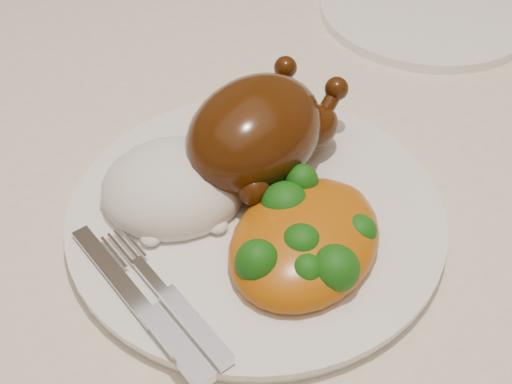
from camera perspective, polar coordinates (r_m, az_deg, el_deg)
dining_table at (r=0.67m, az=-5.74°, el=-4.70°), size 1.60×0.90×0.76m
tablecloth at (r=0.62m, az=-6.21°, el=-0.24°), size 1.73×1.03×0.18m
dinner_plate at (r=0.55m, az=0.00°, el=-1.95°), size 0.29×0.29×0.01m
side_plate at (r=0.82m, az=13.49°, el=14.00°), size 0.27×0.27×0.01m
roast_chicken at (r=0.56m, az=0.14°, el=4.94°), size 0.16×0.12×0.08m
rice_mound at (r=0.55m, az=-6.57°, el=0.34°), size 0.14×0.14×0.06m
mac_and_cheese at (r=0.51m, az=3.99°, el=-3.54°), size 0.16×0.14×0.05m
cutlery at (r=0.48m, az=-7.28°, el=-9.65°), size 0.03×0.16×0.01m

